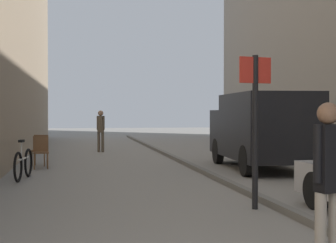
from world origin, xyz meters
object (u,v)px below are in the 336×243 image
object	(u,v)px
pedestrian_main_foreground	(101,128)
street_sign_post	(255,118)
pedestrian_mid_block	(328,174)
delivery_van	(262,128)
cafe_chair_near_window	(41,150)
bicycle_leaning	(23,164)
cafe_chair_by_doorway	(40,148)

from	to	relation	value
pedestrian_main_foreground	street_sign_post	xyz separation A→B (m)	(2.01, -13.00, 0.55)
pedestrian_mid_block	street_sign_post	world-z (taller)	street_sign_post
delivery_van	cafe_chair_near_window	bearing A→B (deg)	171.39
pedestrian_mid_block	cafe_chair_near_window	bearing A→B (deg)	-83.13
pedestrian_main_foreground	bicycle_leaning	distance (m)	8.69
pedestrian_mid_block	bicycle_leaning	bearing A→B (deg)	-76.47
pedestrian_mid_block	bicycle_leaning	xyz separation A→B (m)	(-3.83, 8.01, -0.62)
street_sign_post	pedestrian_main_foreground	bearing A→B (deg)	-92.86
street_sign_post	cafe_chair_by_doorway	bearing A→B (deg)	-74.42
delivery_van	street_sign_post	size ratio (longest dim) A/B	1.90
cafe_chair_near_window	pedestrian_main_foreground	bearing A→B (deg)	-113.67
pedestrian_main_foreground	delivery_van	bearing A→B (deg)	142.84
cafe_chair_near_window	delivery_van	bearing A→B (deg)	163.36
pedestrian_main_foreground	street_sign_post	world-z (taller)	street_sign_post
cafe_chair_near_window	street_sign_post	bearing A→B (deg)	114.53
pedestrian_mid_block	cafe_chair_near_window	world-z (taller)	pedestrian_mid_block
pedestrian_main_foreground	cafe_chair_by_doorway	size ratio (longest dim) A/B	1.83
bicycle_leaning	cafe_chair_near_window	world-z (taller)	bicycle_leaning
delivery_van	cafe_chair_near_window	world-z (taller)	delivery_van
bicycle_leaning	cafe_chair_by_doorway	xyz separation A→B (m)	(0.17, 3.31, 0.17)
pedestrian_main_foreground	cafe_chair_by_doorway	bearing A→B (deg)	89.85
cafe_chair_near_window	pedestrian_mid_block	bearing A→B (deg)	103.92
pedestrian_mid_block	delivery_van	distance (m)	9.56
pedestrian_mid_block	street_sign_post	bearing A→B (deg)	-109.26
street_sign_post	pedestrian_mid_block	bearing A→B (deg)	71.12
street_sign_post	cafe_chair_near_window	size ratio (longest dim) A/B	2.77
delivery_van	cafe_chair_by_doorway	world-z (taller)	delivery_van
pedestrian_main_foreground	street_sign_post	bearing A→B (deg)	120.92
pedestrian_main_foreground	delivery_van	xyz separation A→B (m)	(4.28, -7.21, 0.18)
street_sign_post	cafe_chair_near_window	bearing A→B (deg)	-72.15
cafe_chair_by_doorway	bicycle_leaning	bearing A→B (deg)	96.49
pedestrian_mid_block	cafe_chair_by_doorway	distance (m)	11.90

